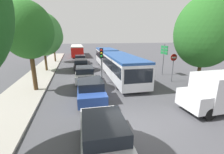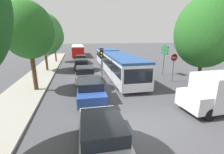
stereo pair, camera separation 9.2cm
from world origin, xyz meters
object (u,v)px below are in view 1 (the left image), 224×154
at_px(queued_car_silver, 104,135).
at_px(queued_car_white, 85,74).
at_px(tree_left_distant, 53,36).
at_px(tree_right_near, 205,32).
at_px(tree_left_mid, 27,32).
at_px(queued_car_blue, 91,89).
at_px(white_van, 224,91).
at_px(direction_sign_post, 164,53).
at_px(queued_car_graphite, 80,59).
at_px(articulated_bus, 114,60).
at_px(queued_car_black, 81,64).
at_px(tree_left_far, 43,35).
at_px(traffic_light, 101,58).
at_px(city_bus_rear, 77,50).
at_px(no_entry_sign, 173,63).

height_order(queued_car_silver, queued_car_white, queued_car_white).
bearing_deg(tree_left_distant, tree_right_near, -50.55).
bearing_deg(tree_left_mid, tree_left_distant, 89.93).
xyz_separation_m(queued_car_blue, white_van, (7.80, -3.56, 0.48)).
xyz_separation_m(queued_car_blue, tree_right_near, (10.07, 0.82, 4.05)).
xyz_separation_m(white_van, tree_left_distant, (-12.14, 21.89, 3.28)).
bearing_deg(direction_sign_post, queued_car_graphite, -46.87).
relative_size(articulated_bus, queued_car_black, 4.00).
distance_m(queued_car_black, queued_car_graphite, 5.14).
height_order(queued_car_white, tree_left_mid, tree_left_mid).
bearing_deg(queued_car_blue, white_van, -111.93).
relative_size(queued_car_white, tree_left_far, 0.59).
relative_size(articulated_bus, traffic_light, 5.12).
distance_m(queued_car_silver, queued_car_white, 10.10).
bearing_deg(tree_left_distant, traffic_light, -68.20).
bearing_deg(direction_sign_post, articulated_bus, -29.01).
xyz_separation_m(articulated_bus, city_bus_rear, (-4.15, 18.88, -0.06)).
distance_m(queued_car_black, traffic_light, 7.14).
relative_size(queued_car_black, tree_left_distant, 0.66).
bearing_deg(direction_sign_post, traffic_light, 12.72).
bearing_deg(direction_sign_post, tree_right_near, 104.13).
distance_m(city_bus_rear, tree_left_far, 17.33).
height_order(traffic_light, direction_sign_post, direction_sign_post).
xyz_separation_m(tree_left_far, tree_right_near, (14.74, -9.94, 0.20)).
xyz_separation_m(tree_left_distant, tree_right_near, (14.41, -17.51, 0.28)).
bearing_deg(direction_sign_post, tree_left_far, -20.06).
height_order(traffic_light, no_entry_sign, traffic_light).
height_order(queued_car_silver, queued_car_graphite, queued_car_graphite).
distance_m(queued_car_graphite, tree_right_near, 18.35).
xyz_separation_m(tree_left_far, tree_left_distant, (0.33, 7.57, -0.08)).
distance_m(city_bus_rear, tree_left_distant, 10.25).
relative_size(articulated_bus, queued_car_silver, 4.16).
bearing_deg(queued_car_blue, queued_car_silver, -178.36).
distance_m(queued_car_silver, white_van, 8.09).
bearing_deg(white_van, tree_right_near, -117.99).
distance_m(tree_left_far, tree_right_near, 17.78).
height_order(no_entry_sign, tree_left_mid, tree_left_mid).
height_order(city_bus_rear, queued_car_graphite, city_bus_rear).
xyz_separation_m(queued_car_graphite, tree_left_mid, (-4.36, -12.68, 4.04)).
relative_size(queued_car_silver, white_van, 0.83).
bearing_deg(queued_car_blue, tree_left_far, 26.04).
relative_size(articulated_bus, tree_right_near, 2.21).
bearing_deg(no_entry_sign, tree_left_distant, -140.95).
bearing_deg(tree_left_far, white_van, -48.96).
relative_size(white_van, direction_sign_post, 1.39).
distance_m(white_van, traffic_light, 9.73).
relative_size(white_van, tree_right_near, 0.64).
distance_m(queued_car_blue, tree_left_distant, 19.21).
bearing_deg(queued_car_black, tree_left_mid, 153.44).
bearing_deg(tree_left_distant, queued_car_silver, -79.79).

